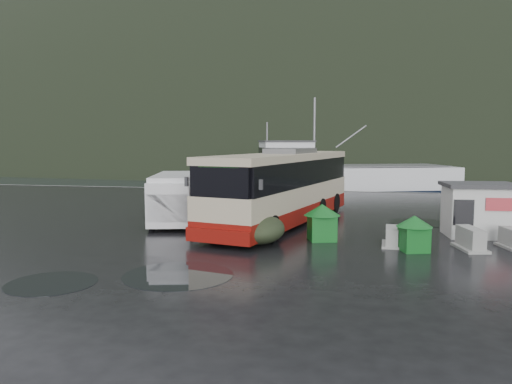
% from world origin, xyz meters
% --- Properties ---
extents(ground, '(160.00, 160.00, 0.00)m').
position_xyz_m(ground, '(0.00, 0.00, 0.00)').
color(ground, black).
rests_on(ground, ground).
extents(harbor_water, '(300.00, 180.00, 0.02)m').
position_xyz_m(harbor_water, '(0.00, 110.00, 0.00)').
color(harbor_water, black).
rests_on(harbor_water, ground).
extents(quay_edge, '(160.00, 0.60, 1.50)m').
position_xyz_m(quay_edge, '(0.00, 20.00, 0.00)').
color(quay_edge, '#999993').
rests_on(quay_edge, ground).
extents(headland, '(780.00, 540.00, 570.00)m').
position_xyz_m(headland, '(10.00, 250.00, 0.00)').
color(headland, black).
rests_on(headland, ground).
extents(coach_bus, '(6.35, 13.57, 3.73)m').
position_xyz_m(coach_bus, '(0.82, 3.73, 0.00)').
color(coach_bus, '#C5B595').
rests_on(coach_bus, ground).
extents(white_van, '(3.34, 6.19, 2.46)m').
position_xyz_m(white_van, '(-4.50, 2.89, 0.00)').
color(white_van, silver).
rests_on(white_van, ground).
extents(waste_bin_left, '(1.34, 1.34, 1.50)m').
position_xyz_m(waste_bin_left, '(3.00, -0.16, 0.00)').
color(waste_bin_left, '#11631E').
rests_on(waste_bin_left, ground).
extents(waste_bin_right, '(1.20, 1.20, 1.34)m').
position_xyz_m(waste_bin_right, '(6.48, -1.56, 0.00)').
color(waste_bin_right, '#11631E').
rests_on(waste_bin_right, ground).
extents(dome_tent, '(2.27, 3.04, 1.14)m').
position_xyz_m(dome_tent, '(0.55, -1.19, 0.00)').
color(dome_tent, '#2A331F').
rests_on(dome_tent, ground).
extents(ticket_kiosk, '(3.08, 2.42, 2.29)m').
position_xyz_m(ticket_kiosk, '(9.53, 2.02, 0.00)').
color(ticket_kiosk, silver).
rests_on(ticket_kiosk, ground).
extents(jersey_barrier_a, '(1.16, 1.81, 0.84)m').
position_xyz_m(jersey_barrier_a, '(8.61, -0.86, 0.00)').
color(jersey_barrier_a, '#999993').
rests_on(jersey_barrier_a, ground).
extents(jersey_barrier_b, '(0.83, 1.52, 0.74)m').
position_xyz_m(jersey_barrier_b, '(5.75, -0.72, 0.00)').
color(jersey_barrier_b, '#999993').
rests_on(jersey_barrier_b, ground).
extents(fishing_trawler, '(23.60, 12.43, 9.28)m').
position_xyz_m(fishing_trawler, '(3.15, 27.20, 0.00)').
color(fishing_trawler, silver).
rests_on(fishing_trawler, ground).
extents(puddles, '(14.48, 15.80, 0.01)m').
position_xyz_m(puddles, '(0.73, -3.29, 0.01)').
color(puddles, black).
rests_on(puddles, ground).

